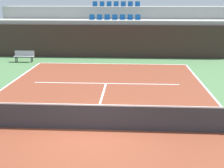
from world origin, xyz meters
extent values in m
plane|color=#477042|center=(0.00, 0.00, 0.00)|extent=(80.00, 80.00, 0.00)
cube|color=brown|center=(0.00, 0.00, 0.01)|extent=(11.00, 24.00, 0.01)
cube|color=white|center=(0.00, 11.95, 0.01)|extent=(11.00, 0.10, 0.00)
cube|color=white|center=(0.00, 6.40, 0.01)|extent=(8.26, 0.10, 0.00)
cube|color=white|center=(0.00, 3.20, 0.01)|extent=(0.10, 6.40, 0.00)
cube|color=#33231E|center=(0.00, 14.66, 1.33)|extent=(20.33, 0.30, 2.66)
cube|color=#9E9E99|center=(0.00, 16.01, 1.49)|extent=(20.33, 2.40, 2.97)
cube|color=#9E9E99|center=(0.00, 18.41, 2.02)|extent=(20.33, 2.40, 4.04)
cube|color=#145193|center=(-1.95, 16.01, 2.99)|extent=(0.44, 0.44, 0.04)
cube|color=#145193|center=(-1.95, 16.21, 3.21)|extent=(0.44, 0.04, 0.40)
cube|color=#145193|center=(-1.30, 16.01, 2.99)|extent=(0.44, 0.44, 0.04)
cube|color=#145193|center=(-1.30, 16.21, 3.21)|extent=(0.44, 0.04, 0.40)
cube|color=#145193|center=(-0.65, 16.01, 2.99)|extent=(0.44, 0.44, 0.04)
cube|color=#145193|center=(-0.65, 16.21, 3.21)|extent=(0.44, 0.04, 0.40)
cube|color=#145193|center=(0.00, 16.01, 2.99)|extent=(0.44, 0.44, 0.04)
cube|color=#145193|center=(0.00, 16.21, 3.21)|extent=(0.44, 0.04, 0.40)
cube|color=#145193|center=(0.65, 16.01, 2.99)|extent=(0.44, 0.44, 0.04)
cube|color=#145193|center=(0.65, 16.21, 3.21)|extent=(0.44, 0.04, 0.40)
cube|color=#145193|center=(1.30, 16.01, 2.99)|extent=(0.44, 0.44, 0.04)
cube|color=#145193|center=(1.30, 16.21, 3.21)|extent=(0.44, 0.04, 0.40)
cube|color=#145193|center=(1.95, 16.01, 2.99)|extent=(0.44, 0.44, 0.04)
cube|color=#145193|center=(1.95, 16.21, 3.21)|extent=(0.44, 0.04, 0.40)
cube|color=#145193|center=(-1.95, 18.41, 4.06)|extent=(0.44, 0.44, 0.04)
cube|color=#145193|center=(-1.95, 18.61, 4.28)|extent=(0.44, 0.04, 0.40)
cube|color=#145193|center=(-1.30, 18.41, 4.06)|extent=(0.44, 0.44, 0.04)
cube|color=#145193|center=(-1.30, 18.61, 4.28)|extent=(0.44, 0.04, 0.40)
cube|color=#145193|center=(-0.65, 18.41, 4.06)|extent=(0.44, 0.44, 0.04)
cube|color=#145193|center=(-0.65, 18.61, 4.28)|extent=(0.44, 0.04, 0.40)
cube|color=#145193|center=(0.00, 18.41, 4.06)|extent=(0.44, 0.44, 0.04)
cube|color=#145193|center=(0.00, 18.61, 4.28)|extent=(0.44, 0.04, 0.40)
cube|color=#145193|center=(0.65, 18.41, 4.06)|extent=(0.44, 0.44, 0.04)
cube|color=#145193|center=(0.65, 18.61, 4.28)|extent=(0.44, 0.04, 0.40)
cube|color=#145193|center=(1.30, 18.41, 4.06)|extent=(0.44, 0.44, 0.04)
cube|color=#145193|center=(1.30, 18.61, 4.28)|extent=(0.44, 0.04, 0.40)
cube|color=#145193|center=(1.95, 18.41, 4.06)|extent=(0.44, 0.44, 0.04)
cube|color=#145193|center=(1.95, 18.61, 4.28)|extent=(0.44, 0.04, 0.40)
cube|color=#333338|center=(0.00, 0.00, 0.47)|extent=(10.90, 0.02, 0.92)
cube|color=white|center=(0.00, 0.00, 0.96)|extent=(10.90, 0.04, 0.05)
cube|color=#99999E|center=(-6.74, 12.23, 0.45)|extent=(1.50, 0.40, 0.05)
cube|color=#99999E|center=(-6.74, 12.41, 0.67)|extent=(1.50, 0.04, 0.36)
cube|color=#2D2D33|center=(-7.34, 12.09, 0.21)|extent=(0.06, 0.06, 0.42)
cube|color=#2D2D33|center=(-6.14, 12.09, 0.21)|extent=(0.06, 0.06, 0.42)
cube|color=#2D2D33|center=(-7.34, 12.37, 0.21)|extent=(0.06, 0.06, 0.42)
cube|color=#2D2D33|center=(-6.14, 12.37, 0.21)|extent=(0.06, 0.06, 0.42)
camera|label=1|loc=(1.34, -10.32, 4.61)|focal=49.02mm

